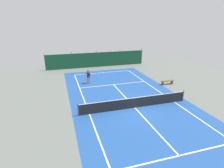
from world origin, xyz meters
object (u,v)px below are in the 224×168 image
(tennis_player, at_px, (88,76))
(courtside_bench, at_px, (167,81))
(parked_car, at_px, (109,58))
(tennis_ball_near_player, at_px, (134,97))
(tennis_net, at_px, (135,103))

(tennis_player, distance_m, courtside_bench, 9.66)
(tennis_player, height_order, parked_car, parked_car)
(tennis_ball_near_player, xyz_separation_m, parked_car, (1.76, 15.59, 0.81))
(tennis_net, bearing_deg, tennis_ball_near_player, 69.22)
(tennis_player, bearing_deg, courtside_bench, 165.77)
(courtside_bench, bearing_deg, tennis_ball_near_player, -156.45)
(parked_car, height_order, courtside_bench, parked_car)
(tennis_net, distance_m, tennis_ball_near_player, 2.49)
(tennis_player, xyz_separation_m, tennis_ball_near_player, (3.69, -5.46, -0.93))
(tennis_player, relative_size, tennis_ball_near_player, 24.85)
(tennis_net, relative_size, courtside_bench, 6.33)
(courtside_bench, bearing_deg, parked_car, 105.57)
(tennis_net, bearing_deg, tennis_player, 110.01)
(tennis_net, bearing_deg, courtside_bench, 36.44)
(tennis_net, relative_size, tennis_player, 6.17)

